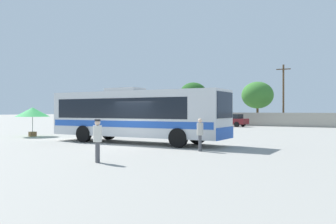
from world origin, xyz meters
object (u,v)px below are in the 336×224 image
object	(u,v)px
roadside_tree_midleft	(257,95)
parked_car_second_maroon	(231,120)
attendant_by_bus_door	(200,133)
utility_pole_near	(283,94)
passenger_waiting_on_apron	(98,138)
roadside_tree_left	(193,94)
parked_car_leftmost_maroon	(192,120)
coach_bus_silver_blue	(135,113)
vendor_umbrella_near_gate_green	(33,112)

from	to	relation	value
roadside_tree_midleft	parked_car_second_maroon	bearing A→B (deg)	-96.64
attendant_by_bus_door	utility_pole_near	size ratio (longest dim) A/B	0.20
passenger_waiting_on_apron	roadside_tree_left	size ratio (longest dim) A/B	0.25
utility_pole_near	roadside_tree_left	distance (m)	15.74
parked_car_leftmost_maroon	parked_car_second_maroon	size ratio (longest dim) A/B	1.01
utility_pole_near	roadside_tree_left	bearing A→B (deg)	166.48
roadside_tree_midleft	coach_bus_silver_blue	bearing A→B (deg)	-85.24
coach_bus_silver_blue	vendor_umbrella_near_gate_green	distance (m)	9.91
parked_car_leftmost_maroon	roadside_tree_midleft	world-z (taller)	roadside_tree_midleft
vendor_umbrella_near_gate_green	coach_bus_silver_blue	bearing A→B (deg)	-1.06
attendant_by_bus_door	roadside_tree_midleft	distance (m)	34.76
attendant_by_bus_door	parked_car_leftmost_maroon	size ratio (longest dim) A/B	0.36
utility_pole_near	attendant_by_bus_door	bearing A→B (deg)	-82.79
passenger_waiting_on_apron	roadside_tree_left	bearing A→B (deg)	113.37
vendor_umbrella_near_gate_green	attendant_by_bus_door	bearing A→B (deg)	-7.56
parked_car_leftmost_maroon	roadside_tree_midleft	size ratio (longest dim) A/B	0.73
coach_bus_silver_blue	parked_car_second_maroon	world-z (taller)	coach_bus_silver_blue
vendor_umbrella_near_gate_green	parked_car_leftmost_maroon	size ratio (longest dim) A/B	0.58
coach_bus_silver_blue	parked_car_second_maroon	bearing A→B (deg)	98.37
passenger_waiting_on_apron	parked_car_second_maroon	world-z (taller)	passenger_waiting_on_apron
parked_car_leftmost_maroon	utility_pole_near	world-z (taller)	utility_pole_near
passenger_waiting_on_apron	roadside_tree_midleft	bearing A→B (deg)	99.40
attendant_by_bus_door	vendor_umbrella_near_gate_green	bearing A→B (deg)	172.44
coach_bus_silver_blue	attendant_by_bus_door	bearing A→B (deg)	-18.91
parked_car_leftmost_maroon	parked_car_second_maroon	distance (m)	5.49
vendor_umbrella_near_gate_green	roadside_tree_left	size ratio (longest dim) A/B	0.39
vendor_umbrella_near_gate_green	roadside_tree_left	bearing A→B (deg)	96.87
roadside_tree_left	passenger_waiting_on_apron	bearing A→B (deg)	-66.63
attendant_by_bus_door	parked_car_leftmost_maroon	world-z (taller)	attendant_by_bus_door
roadside_tree_left	vendor_umbrella_near_gate_green	bearing A→B (deg)	-83.13
coach_bus_silver_blue	roadside_tree_left	world-z (taller)	roadside_tree_left
utility_pole_near	roadside_tree_midleft	bearing A→B (deg)	157.80
coach_bus_silver_blue	vendor_umbrella_near_gate_green	world-z (taller)	coach_bus_silver_blue
vendor_umbrella_near_gate_green	roadside_tree_left	distance (m)	34.05
passenger_waiting_on_apron	vendor_umbrella_near_gate_green	distance (m)	15.67
attendant_by_bus_door	roadside_tree_left	bearing A→B (deg)	118.45
vendor_umbrella_near_gate_green	roadside_tree_left	world-z (taller)	roadside_tree_left
roadside_tree_midleft	utility_pole_near	bearing A→B (deg)	-22.20
coach_bus_silver_blue	passenger_waiting_on_apron	bearing A→B (deg)	-62.35
roadside_tree_left	roadside_tree_midleft	size ratio (longest dim) A/B	1.08
coach_bus_silver_blue	utility_pole_near	bearing A→B (deg)	87.47
vendor_umbrella_near_gate_green	parked_car_second_maroon	world-z (taller)	vendor_umbrella_near_gate_green
passenger_waiting_on_apron	parked_car_second_maroon	bearing A→B (deg)	103.21
utility_pole_near	coach_bus_silver_blue	bearing A→B (deg)	-92.53
passenger_waiting_on_apron	parked_car_leftmost_maroon	bearing A→B (deg)	112.19
parked_car_second_maroon	roadside_tree_midleft	xyz separation A→B (m)	(0.90, 7.71, 3.34)
vendor_umbrella_near_gate_green	utility_pole_near	world-z (taller)	utility_pole_near
coach_bus_silver_blue	attendant_by_bus_door	size ratio (longest dim) A/B	7.22
passenger_waiting_on_apron	roadside_tree_midleft	world-z (taller)	roadside_tree_midleft
passenger_waiting_on_apron	roadside_tree_midleft	size ratio (longest dim) A/B	0.27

